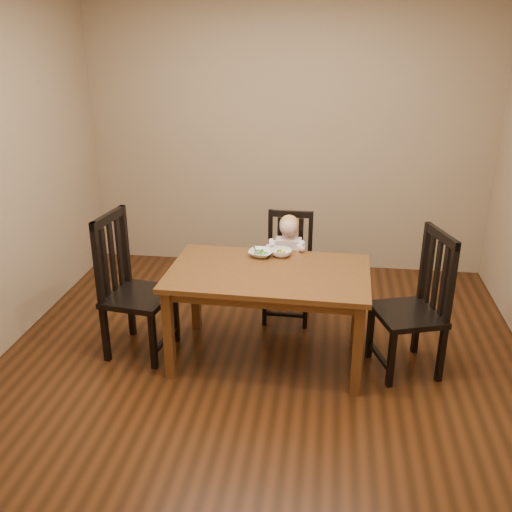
# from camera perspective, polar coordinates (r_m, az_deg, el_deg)

# --- Properties ---
(room) EXTENTS (4.01, 4.01, 2.71)m
(room) POSITION_cam_1_polar(r_m,az_deg,el_deg) (3.80, 0.60, 6.67)
(room) COLOR #40200D
(room) RESTS_ON ground
(dining_table) EXTENTS (1.46, 0.90, 0.72)m
(dining_table) POSITION_cam_1_polar(r_m,az_deg,el_deg) (4.13, 1.26, -2.57)
(dining_table) COLOR #4C2F11
(dining_table) RESTS_ON room
(chair_child) EXTENTS (0.41, 0.39, 0.92)m
(chair_child) POSITION_cam_1_polar(r_m,az_deg,el_deg) (4.86, 3.25, -1.28)
(chair_child) COLOR black
(chair_child) RESTS_ON room
(chair_left) EXTENTS (0.52, 0.53, 1.10)m
(chair_left) POSITION_cam_1_polar(r_m,az_deg,el_deg) (4.39, -12.32, -3.16)
(chair_left) COLOR black
(chair_left) RESTS_ON room
(chair_right) EXTENTS (0.56, 0.57, 1.06)m
(chair_right) POSITION_cam_1_polar(r_m,az_deg,el_deg) (4.22, 15.66, -4.84)
(chair_right) COLOR black
(chair_right) RESTS_ON room
(toddler) EXTENTS (0.29, 0.36, 0.48)m
(toddler) POSITION_cam_1_polar(r_m,az_deg,el_deg) (4.77, 3.22, -0.14)
(toddler) COLOR silver
(toddler) RESTS_ON chair_child
(bowl_peas) EXTENTS (0.22, 0.22, 0.05)m
(bowl_peas) POSITION_cam_1_polar(r_m,az_deg,el_deg) (4.35, 0.51, 0.28)
(bowl_peas) COLOR white
(bowl_peas) RESTS_ON dining_table
(bowl_veg) EXTENTS (0.20, 0.20, 0.05)m
(bowl_veg) POSITION_cam_1_polar(r_m,az_deg,el_deg) (4.36, 2.55, 0.32)
(bowl_veg) COLOR white
(bowl_veg) RESTS_ON dining_table
(fork) EXTENTS (0.06, 0.11, 0.05)m
(fork) POSITION_cam_1_polar(r_m,az_deg,el_deg) (4.33, -0.05, 0.48)
(fork) COLOR silver
(fork) RESTS_ON bowl_peas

